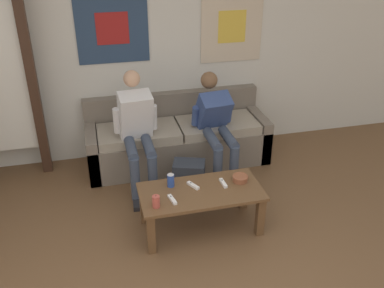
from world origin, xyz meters
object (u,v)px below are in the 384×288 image
Objects in this scene: game_controller_far_center at (223,183)px; couch at (177,139)px; pillar_candle at (156,202)px; person_seated_adult at (137,128)px; game_controller_near_left at (193,185)px; coffee_table at (201,197)px; backpack at (189,179)px; game_controller_near_right at (172,199)px; drink_can_blue at (171,180)px; person_seated_teen at (216,123)px; ceramic_bowl at (240,178)px.

couch is at bearing 97.35° from game_controller_far_center.
pillar_candle is at bearing -108.91° from couch.
pillar_candle is (0.01, -1.09, -0.18)m from person_seated_adult.
pillar_candle is 0.84× the size of game_controller_near_left.
coffee_table is 2.93× the size of backpack.
person_seated_adult reaches higher than backpack.
coffee_table is 9.24× the size of pillar_candle.
game_controller_near_right and game_controller_far_center have the same top height.
game_controller_near_right is (-0.28, -0.09, 0.09)m from coffee_table.
game_controller_near_right is at bearing -114.69° from backpack.
couch is at bearing 75.01° from drink_can_blue.
couch is 1.91× the size of person_seated_teen.
person_seated_adult is at bearing 98.69° from game_controller_near_right.
couch is 16.96× the size of drink_can_blue.
couch is 1.28m from game_controller_far_center.
game_controller_far_center is (0.48, -0.09, -0.05)m from drink_can_blue.
person_seated_adult reaches higher than coffee_table.
couch is at bearing 105.00° from ceramic_bowl.
couch is 1.72× the size of person_seated_adult.
person_seated_teen is at bearing 77.66° from game_controller_far_center.
game_controller_near_left is 0.97× the size of game_controller_near_right.
ceramic_bowl reaches higher than coffee_table.
person_seated_teen is at bearing 1.53° from person_seated_adult.
pillar_candle reaches higher than game_controller_near_left.
pillar_candle is at bearing -159.96° from game_controller_near_right.
ceramic_bowl is at bearing -75.00° from couch.
game_controller_far_center is at bearing 12.62° from coffee_table.
game_controller_far_center is at bearing -10.12° from drink_can_blue.
person_seated_adult is 8.15× the size of ceramic_bowl.
ceramic_bowl is at bearing 9.33° from coffee_table.
drink_can_blue is (0.18, 0.28, 0.01)m from pillar_candle.
game_controller_near_right is at bearing -81.31° from person_seated_adult.
coffee_table is at bearing -92.81° from couch.
game_controller_far_center is at bearing -70.04° from backpack.
drink_can_blue is (-0.25, 0.14, 0.14)m from coffee_table.
game_controller_near_left is (0.20, -0.06, -0.05)m from drink_can_blue.
pillar_candle reaches higher than game_controller_near_right.
game_controller_near_left reaches higher than coffee_table.
pillar_candle is 0.82× the size of game_controller_near_right.
person_seated_adult is (-0.51, -0.37, 0.38)m from couch.
pillar_candle is at bearing -161.39° from coffee_table.
game_controller_near_right is (-0.23, -0.17, 0.00)m from game_controller_near_left.
couch reaches higher than backpack.
drink_can_blue is 0.85× the size of game_controller_far_center.
game_controller_far_center is at bearing 16.60° from pillar_candle.
person_seated_adult is (-0.44, 0.94, 0.31)m from coffee_table.
ceramic_bowl is 1.01× the size of game_controller_near_right.
person_seated_teen is 1.41m from pillar_candle.
ceramic_bowl reaches higher than backpack.
backpack is 0.62m from drink_can_blue.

